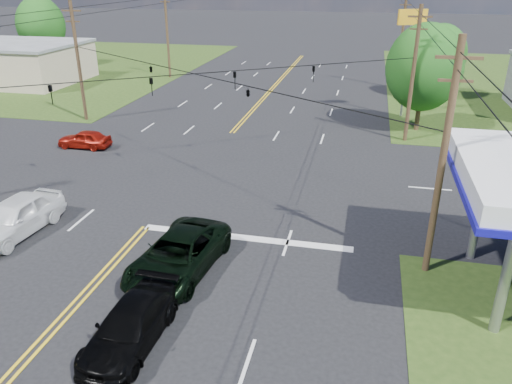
% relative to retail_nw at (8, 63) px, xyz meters
% --- Properties ---
extents(ground, '(280.00, 280.00, 0.00)m').
position_rel_retail_nw_xyz_m(ground, '(30.00, -22.00, -2.00)').
color(ground, black).
rests_on(ground, ground).
extents(grass_nw, '(46.00, 48.00, 0.03)m').
position_rel_retail_nw_xyz_m(grass_nw, '(-5.00, 10.00, -2.00)').
color(grass_nw, '#253D13').
rests_on(grass_nw, ground).
extents(stop_bar, '(10.00, 0.50, 0.02)m').
position_rel_retail_nw_xyz_m(stop_bar, '(35.00, -30.00, -2.00)').
color(stop_bar, silver).
rests_on(stop_bar, ground).
extents(retail_nw, '(16.00, 11.00, 4.00)m').
position_rel_retail_nw_xyz_m(retail_nw, '(0.00, 0.00, 0.00)').
color(retail_nw, '#B8AA8A').
rests_on(retail_nw, ground).
extents(pole_se, '(1.60, 0.28, 9.50)m').
position_rel_retail_nw_xyz_m(pole_se, '(43.00, -31.00, 2.92)').
color(pole_se, '#41281B').
rests_on(pole_se, ground).
extents(pole_nw, '(1.60, 0.28, 9.50)m').
position_rel_retail_nw_xyz_m(pole_nw, '(17.00, -13.00, 2.92)').
color(pole_nw, '#41281B').
rests_on(pole_nw, ground).
extents(pole_ne, '(1.60, 0.28, 9.50)m').
position_rel_retail_nw_xyz_m(pole_ne, '(43.00, -13.00, 2.92)').
color(pole_ne, '#41281B').
rests_on(pole_ne, ground).
extents(pole_left_far, '(1.60, 0.28, 10.00)m').
position_rel_retail_nw_xyz_m(pole_left_far, '(17.00, 6.00, 3.17)').
color(pole_left_far, '#41281B').
rests_on(pole_left_far, ground).
extents(pole_right_far, '(1.60, 0.28, 10.00)m').
position_rel_retail_nw_xyz_m(pole_right_far, '(43.00, 6.00, 3.17)').
color(pole_right_far, '#41281B').
rests_on(pole_right_far, ground).
extents(span_wire_signals, '(26.00, 18.00, 1.13)m').
position_rel_retail_nw_xyz_m(span_wire_signals, '(30.00, -22.00, 4.00)').
color(span_wire_signals, black).
rests_on(span_wire_signals, ground).
extents(power_lines, '(26.04, 100.00, 0.64)m').
position_rel_retail_nw_xyz_m(power_lines, '(30.00, -24.00, 6.60)').
color(power_lines, black).
rests_on(power_lines, ground).
extents(tree_right_a, '(5.70, 5.70, 8.18)m').
position_rel_retail_nw_xyz_m(tree_right_a, '(44.00, -10.00, 2.87)').
color(tree_right_a, '#41281B').
rests_on(tree_right_a, ground).
extents(tree_right_b, '(4.94, 4.94, 7.09)m').
position_rel_retail_nw_xyz_m(tree_right_b, '(46.50, 2.00, 2.22)').
color(tree_right_b, '#41281B').
rests_on(tree_right_b, ground).
extents(tree_far_l, '(6.08, 6.08, 8.72)m').
position_rel_retail_nw_xyz_m(tree_far_l, '(-2.00, 10.00, 3.19)').
color(tree_far_l, '#41281B').
rests_on(tree_far_l, ground).
extents(pickup_dkgreen, '(3.32, 6.10, 1.62)m').
position_rel_retail_nw_xyz_m(pickup_dkgreen, '(33.00, -33.35, -1.19)').
color(pickup_dkgreen, black).
rests_on(pickup_dkgreen, ground).
extents(suv_black, '(2.08, 4.82, 1.38)m').
position_rel_retail_nw_xyz_m(suv_black, '(33.00, -37.83, -1.31)').
color(suv_black, black).
rests_on(suv_black, ground).
extents(pickup_white, '(2.58, 5.40, 1.78)m').
position_rel_retail_nw_xyz_m(pickup_white, '(24.32, -31.90, -1.11)').
color(pickup_white, white).
rests_on(pickup_white, ground).
extents(sedan_red, '(3.74, 1.54, 1.27)m').
position_rel_retail_nw_xyz_m(sedan_red, '(20.77, -19.66, -1.37)').
color(sedan_red, maroon).
rests_on(sedan_red, ground).
extents(polesign_ne, '(2.33, 1.11, 8.74)m').
position_rel_retail_nw_xyz_m(polesign_ne, '(43.00, -5.98, 4.91)').
color(polesign_ne, '#A5A5AA').
rests_on(polesign_ne, ground).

